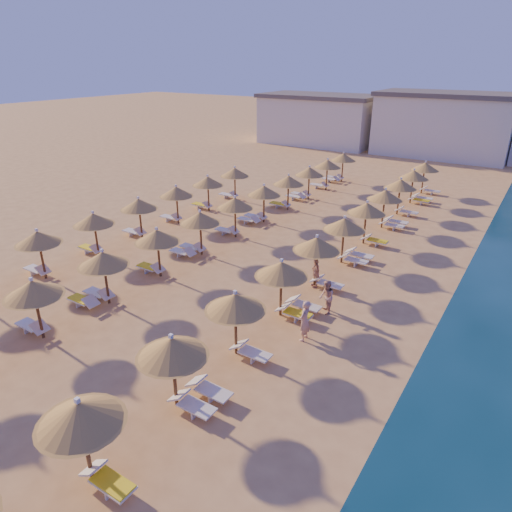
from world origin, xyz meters
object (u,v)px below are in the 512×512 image
Objects in this scene: parasol_row_east at (331,234)px; beachgoer_a at (305,321)px; beachgoer_b at (326,297)px; parasol_row_west at (218,211)px; beachgoer_c at (315,273)px.

parasol_row_east is 6.87m from beachgoer_a.
parasol_row_east is at bearing 165.51° from beachgoer_b.
parasol_row_west is (-7.50, 0.00, 0.00)m from parasol_row_east.
beachgoer_b reaches higher than beachgoer_c.
parasol_row_east reaches higher than beachgoer_c.
beachgoer_c is (-1.60, 2.15, -0.04)m from beachgoer_b.
parasol_row_west is at bearing -127.86° from beachgoer_a.
parasol_row_west is 25.38× the size of beachgoer_b.
parasol_row_east is at bearing -167.35° from beachgoer_a.
parasol_row_east reaches higher than beachgoer_b.
parasol_row_east is 1.00× the size of parasol_row_west.
beachgoer_c is at bearing -88.19° from parasol_row_east.
parasol_row_west is 10.10m from beachgoer_b.
beachgoer_a is 4.98m from beachgoer_c.
parasol_row_west is at bearing -149.03° from beachgoer_c.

